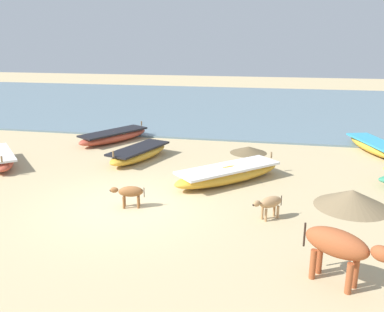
# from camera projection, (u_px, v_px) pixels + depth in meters

# --- Properties ---
(ground) EXTENTS (80.00, 80.00, 0.00)m
(ground) POSITION_uv_depth(u_px,v_px,m) (124.00, 207.00, 10.76)
(ground) COLOR tan
(sea_water) EXTENTS (60.00, 20.00, 0.08)m
(sea_water) POSITION_uv_depth(u_px,v_px,m) (219.00, 104.00, 27.36)
(sea_water) COLOR slate
(sea_water) RESTS_ON ground
(fishing_boat_1) EXTENTS (2.56, 3.49, 0.67)m
(fishing_boat_1) POSITION_uv_depth(u_px,v_px,m) (114.00, 136.00, 17.47)
(fishing_boat_1) COLOR #B74733
(fishing_boat_1) RESTS_ON ground
(fishing_boat_2) EXTENTS (3.45, 3.41, 0.70)m
(fishing_boat_2) POSITION_uv_depth(u_px,v_px,m) (228.00, 174.00, 12.54)
(fishing_boat_2) COLOR gold
(fishing_boat_2) RESTS_ON ground
(fishing_boat_4) EXTENTS (1.86, 3.17, 0.67)m
(fishing_boat_4) POSITION_uv_depth(u_px,v_px,m) (139.00, 153.00, 14.85)
(fishing_boat_4) COLOR gold
(fishing_boat_4) RESTS_ON ground
(fishing_boat_6) EXTENTS (1.96, 3.58, 0.65)m
(fishing_boat_6) POSITION_uv_depth(u_px,v_px,m) (375.00, 147.00, 15.80)
(fishing_boat_6) COLOR gold
(fishing_boat_6) RESTS_ON ground
(cow_adult_rust) EXTENTS (1.50, 1.11, 1.05)m
(cow_adult_rust) POSITION_uv_depth(u_px,v_px,m) (339.00, 246.00, 7.15)
(cow_adult_rust) COLOR #9E4C28
(cow_adult_rust) RESTS_ON ground
(calf_near_brown) EXTENTS (0.89, 0.41, 0.59)m
(calf_near_brown) POSITION_uv_depth(u_px,v_px,m) (130.00, 192.00, 10.60)
(calf_near_brown) COLOR brown
(calf_near_brown) RESTS_ON ground
(calf_far_tan) EXTENTS (0.77, 0.71, 0.58)m
(calf_far_tan) POSITION_uv_depth(u_px,v_px,m) (270.00, 203.00, 9.90)
(calf_far_tan) COLOR tan
(calf_far_tan) RESTS_ON ground
(debris_pile_0) EXTENTS (2.54, 2.54, 0.47)m
(debris_pile_0) POSITION_uv_depth(u_px,v_px,m) (352.00, 198.00, 10.68)
(debris_pile_0) COLOR #7A6647
(debris_pile_0) RESTS_ON ground
(debris_pile_1) EXTENTS (1.97, 1.97, 0.25)m
(debris_pile_1) POSITION_uv_depth(u_px,v_px,m) (248.00, 150.00, 15.82)
(debris_pile_1) COLOR brown
(debris_pile_1) RESTS_ON ground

